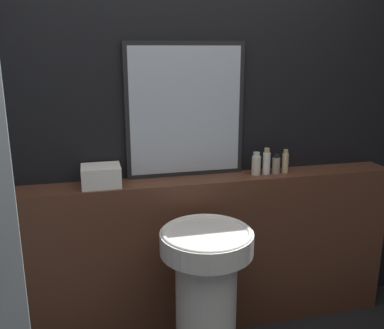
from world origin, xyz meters
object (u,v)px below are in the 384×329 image
Objects in this scene: conditioner_bottle at (266,162)px; body_wash_bottle at (285,162)px; mirror at (185,111)px; lotion_bottle at (276,164)px; pedestal_sink at (206,294)px; towel_stack at (101,176)px; shampoo_bottle at (256,164)px.

body_wash_bottle is at bearing -0.00° from conditioner_bottle.
mirror is 0.65m from lotion_bottle.
pedestal_sink is 0.85m from towel_stack.
towel_stack is at bearing 139.69° from pedestal_sink.
body_wash_bottle is (0.19, -0.00, 0.00)m from shampoo_bottle.
shampoo_bottle is 0.19m from body_wash_bottle.
lotion_bottle is at bearing -0.00° from conditioner_bottle.
body_wash_bottle reaches higher than lotion_bottle.
shampoo_bottle is at bearing -11.85° from mirror.
pedestal_sink is 7.06× the size of lotion_bottle.
lotion_bottle is (0.13, -0.00, -0.01)m from shampoo_bottle.
body_wash_bottle is (0.06, 0.00, 0.01)m from lotion_bottle.
mirror is at bearing 89.10° from pedestal_sink.
pedestal_sink is 0.86m from conditioner_bottle.
mirror is 0.54m from shampoo_bottle.
conditioner_bottle reaches higher than pedestal_sink.
towel_stack is 1.04m from lotion_bottle.
towel_stack is 1.11m from body_wash_bottle.
mirror is 0.61m from towel_stack.
shampoo_bottle is 0.13m from lotion_bottle.
pedestal_sink is 0.89m from lotion_bottle.
conditioner_bottle is at bearing -10.26° from mirror.
mirror is at bearing 171.80° from body_wash_bottle.
shampoo_bottle is 0.87× the size of conditioner_bottle.
pedestal_sink is at bearing -40.31° from towel_stack.
mirror is (0.01, 0.50, 0.89)m from pedestal_sink.
conditioner_bottle is (0.98, 0.00, 0.02)m from towel_stack.
towel_stack is 0.98m from conditioner_bottle.
shampoo_bottle reaches higher than towel_stack.
body_wash_bottle is at bearing -0.00° from towel_stack.
lotion_bottle is 0.82× the size of body_wash_bottle.
conditioner_bottle is 0.07m from lotion_bottle.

